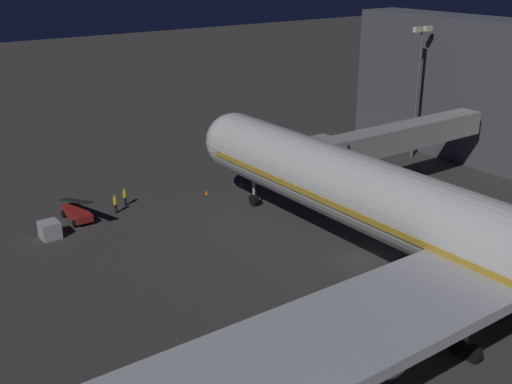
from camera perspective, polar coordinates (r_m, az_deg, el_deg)
name	(u,v)px	position (r m, az deg, el deg)	size (l,w,h in m)	color
ground_plane	(361,261)	(53.03, 9.51, -6.19)	(320.00, 320.00, 0.00)	#383533
airliner_at_gate	(501,250)	(43.83, 21.32, -4.94)	(58.84, 68.27, 19.43)	silver
jet_bridge	(387,140)	(65.99, 11.78, 4.61)	(24.33, 3.40, 7.45)	#9E9E99
apron_floodlight_mast	(418,82)	(79.00, 14.48, 9.60)	(2.90, 0.50, 15.94)	#59595E
belt_loader	(77,212)	(62.16, -15.93, -1.73)	(1.96, 7.26, 2.96)	maroon
baggage_container_near_belt	(50,230)	(59.06, -18.21, -3.28)	(1.66, 1.75, 1.53)	#B7BABF
ground_crew_by_belt_loader	(115,203)	(62.80, -12.65, -0.99)	(0.40, 0.40, 1.90)	black
ground_crew_by_tug	(125,196)	(64.52, -11.81, -0.39)	(0.40, 0.40, 1.79)	black
traffic_cone_nose_port	(241,184)	(68.80, -1.38, 0.77)	(0.36, 0.36, 0.55)	orange
traffic_cone_nose_starboard	(207,192)	(66.57, -4.50, 0.01)	(0.36, 0.36, 0.55)	orange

